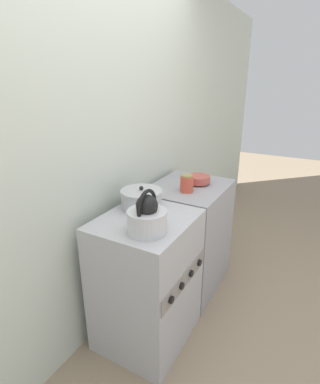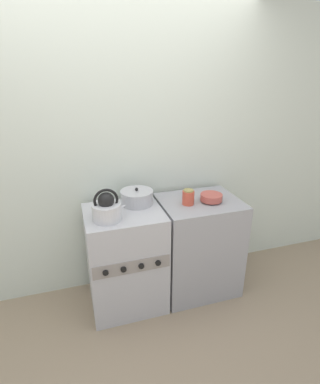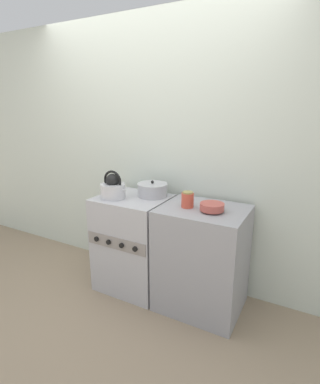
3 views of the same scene
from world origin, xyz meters
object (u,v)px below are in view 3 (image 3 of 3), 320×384
object	(u,v)px
cooking_pot	(152,190)
storage_jar	(188,200)
enamel_bowl	(212,207)
kettle	(113,188)
stove	(134,243)

from	to	relation	value
cooking_pot	storage_jar	distance (m)	0.43
enamel_bowl	storage_jar	world-z (taller)	storage_jar
kettle	cooking_pot	bearing A→B (deg)	37.79
enamel_bowl	cooking_pot	bearing A→B (deg)	166.46
stove	enamel_bowl	xyz separation A→B (m)	(0.76, -0.03, 0.49)
stove	enamel_bowl	distance (m)	0.90
stove	storage_jar	size ratio (longest dim) A/B	6.90
stove	cooking_pot	distance (m)	0.54
kettle	storage_jar	world-z (taller)	kettle
stove	storage_jar	xyz separation A→B (m)	(0.55, -0.02, 0.51)
stove	enamel_bowl	world-z (taller)	enamel_bowl
kettle	storage_jar	distance (m)	0.69
storage_jar	stove	bearing A→B (deg)	177.85
kettle	enamel_bowl	size ratio (longest dim) A/B	1.44
enamel_bowl	storage_jar	bearing A→B (deg)	177.68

